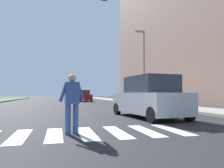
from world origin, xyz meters
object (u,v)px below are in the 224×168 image
at_px(pedestrian_performer, 72,101).
at_px(sedan_distant, 75,95).
at_px(suv_crossing, 149,98).
at_px(sedan_midblock, 83,96).
at_px(sedan_far_horizon, 69,95).
at_px(street_lamp_right, 143,60).

height_order(pedestrian_performer, sedan_distant, pedestrian_performer).
height_order(suv_crossing, sedan_midblock, suv_crossing).
height_order(pedestrian_performer, sedan_midblock, pedestrian_performer).
xyz_separation_m(suv_crossing, sedan_distant, (-0.86, 35.90, -0.17)).
height_order(suv_crossing, sedan_distant, suv_crossing).
bearing_deg(sedan_far_horizon, suv_crossing, -88.39).
relative_size(pedestrian_performer, suv_crossing, 0.35).
relative_size(suv_crossing, sedan_midblock, 1.07).
bearing_deg(pedestrian_performer, street_lamp_right, 60.65).
xyz_separation_m(sedan_midblock, sedan_far_horizon, (-0.84, 28.60, 0.01)).
bearing_deg(street_lamp_right, suv_crossing, -111.13).
height_order(sedan_distant, sedan_far_horizon, sedan_far_horizon).
bearing_deg(suv_crossing, pedestrian_performer, -138.60).
relative_size(street_lamp_right, sedan_midblock, 1.67).
distance_m(street_lamp_right, sedan_distant, 25.71).
bearing_deg(sedan_midblock, sedan_distant, 91.15).
height_order(street_lamp_right, sedan_midblock, street_lamp_right).
height_order(street_lamp_right, sedan_distant, street_lamp_right).
xyz_separation_m(street_lamp_right, sedan_distant, (-5.11, 24.91, -3.83)).
relative_size(pedestrian_performer, sedan_distant, 0.38).
bearing_deg(sedan_far_horizon, street_lamp_right, -81.91).
bearing_deg(pedestrian_performer, sedan_midblock, 82.81).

